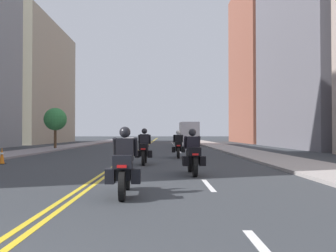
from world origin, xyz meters
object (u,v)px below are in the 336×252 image
(traffic_cone_1, at_px, (2,156))
(street_tree_0, at_px, (55,119))
(motorcycle_2, at_px, (144,150))
(motorcycle_3, at_px, (178,147))
(motorcycle_1, at_px, (193,156))
(motorcycle_0, at_px, (125,167))
(parked_truck, at_px, (189,135))

(traffic_cone_1, relative_size, street_tree_0, 0.21)
(motorcycle_2, xyz_separation_m, motorcycle_3, (1.74, 4.78, -0.01))
(street_tree_0, bearing_deg, motorcycle_2, -61.67)
(motorcycle_1, xyz_separation_m, motorcycle_3, (-0.16, 9.07, 0.00))
(motorcycle_0, bearing_deg, motorcycle_3, 80.75)
(motorcycle_0, bearing_deg, parked_truck, 82.20)
(motorcycle_3, relative_size, street_tree_0, 0.61)
(parked_truck, bearing_deg, motorcycle_3, -95.18)
(motorcycle_1, xyz_separation_m, street_tree_0, (-10.74, 20.70, 2.04))
(street_tree_0, relative_size, parked_truck, 0.57)
(motorcycle_1, relative_size, traffic_cone_1, 2.83)
(motorcycle_3, relative_size, traffic_cone_1, 2.88)
(traffic_cone_1, distance_m, parked_truck, 31.37)
(motorcycle_1, bearing_deg, street_tree_0, 115.41)
(parked_truck, bearing_deg, traffic_cone_1, -109.82)
(motorcycle_0, bearing_deg, street_tree_0, 107.65)
(motorcycle_2, relative_size, street_tree_0, 0.60)
(motorcycle_2, bearing_deg, parked_truck, 82.71)
(motorcycle_3, bearing_deg, parked_truck, 85.52)
(motorcycle_0, bearing_deg, motorcycle_1, 64.41)
(motorcycle_0, distance_m, parked_truck, 38.58)
(street_tree_0, bearing_deg, motorcycle_3, -47.67)
(motorcycle_2, bearing_deg, traffic_cone_1, 178.00)
(traffic_cone_1, relative_size, parked_truck, 0.12)
(motorcycle_3, bearing_deg, motorcycle_0, -96.70)
(street_tree_0, bearing_deg, motorcycle_1, -62.56)
(motorcycle_2, distance_m, street_tree_0, 18.75)
(motorcycle_1, bearing_deg, parked_truck, 84.43)
(traffic_cone_1, bearing_deg, motorcycle_0, -53.23)
(motorcycle_2, bearing_deg, motorcycle_0, -89.60)
(motorcycle_3, height_order, street_tree_0, street_tree_0)
(motorcycle_1, distance_m, parked_truck, 34.13)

